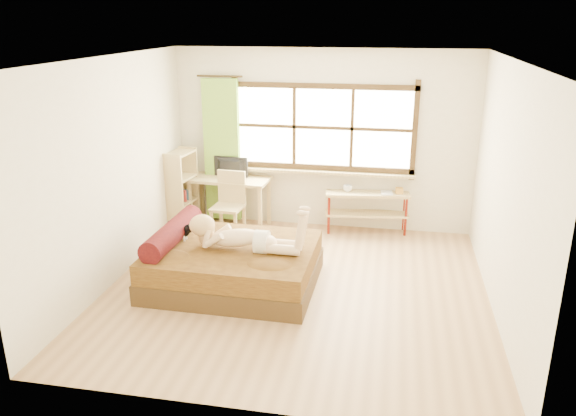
% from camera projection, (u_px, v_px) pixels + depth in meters
% --- Properties ---
extents(floor, '(4.50, 4.50, 0.00)m').
position_uv_depth(floor, '(297.00, 289.00, 6.79)').
color(floor, '#9E754C').
rests_on(floor, ground).
extents(ceiling, '(4.50, 4.50, 0.00)m').
position_uv_depth(ceiling, '(298.00, 59.00, 5.91)').
color(ceiling, white).
rests_on(ceiling, wall_back).
extents(wall_back, '(4.50, 0.00, 4.50)m').
position_uv_depth(wall_back, '(323.00, 141.00, 8.44)').
color(wall_back, silver).
rests_on(wall_back, floor).
extents(wall_front, '(4.50, 0.00, 4.50)m').
position_uv_depth(wall_front, '(247.00, 263.00, 4.26)').
color(wall_front, silver).
rests_on(wall_front, floor).
extents(wall_left, '(0.00, 4.50, 4.50)m').
position_uv_depth(wall_left, '(113.00, 172.00, 6.74)').
color(wall_left, silver).
rests_on(wall_left, floor).
extents(wall_right, '(0.00, 4.50, 4.50)m').
position_uv_depth(wall_right, '(506.00, 193.00, 5.95)').
color(wall_right, silver).
rests_on(wall_right, floor).
extents(window, '(2.80, 0.16, 1.46)m').
position_uv_depth(window, '(323.00, 130.00, 8.36)').
color(window, '#FFEDBF').
rests_on(window, wall_back).
extents(curtain, '(0.55, 0.10, 2.20)m').
position_uv_depth(curtain, '(222.00, 151.00, 8.66)').
color(curtain, '#5B9B2A').
rests_on(curtain, wall_back).
extents(bed, '(2.00, 1.61, 0.75)m').
position_uv_depth(bed, '(230.00, 264.00, 6.84)').
color(bed, '#372310').
rests_on(bed, floor).
extents(woman, '(1.39, 0.42, 0.59)m').
position_uv_depth(woman, '(244.00, 226.00, 6.58)').
color(woman, beige).
rests_on(woman, bed).
extents(kitten, '(0.30, 0.12, 0.24)m').
position_uv_depth(kitten, '(179.00, 231.00, 6.93)').
color(kitten, black).
rests_on(kitten, bed).
extents(desk, '(1.27, 0.66, 0.77)m').
position_uv_depth(desk, '(229.00, 185.00, 8.63)').
color(desk, tan).
rests_on(desk, floor).
extents(monitor, '(0.55, 0.11, 0.31)m').
position_uv_depth(monitor, '(230.00, 167.00, 8.59)').
color(monitor, black).
rests_on(monitor, desk).
extents(chair, '(0.46, 0.46, 0.97)m').
position_uv_depth(chair, '(230.00, 200.00, 8.31)').
color(chair, tan).
rests_on(chair, floor).
extents(pipe_shelf, '(1.28, 0.46, 0.71)m').
position_uv_depth(pipe_shelf, '(368.00, 203.00, 8.43)').
color(pipe_shelf, tan).
rests_on(pipe_shelf, floor).
extents(cup, '(0.14, 0.14, 0.10)m').
position_uv_depth(cup, '(348.00, 188.00, 8.42)').
color(cup, gray).
rests_on(cup, pipe_shelf).
extents(book, '(0.20, 0.25, 0.02)m').
position_uv_depth(book, '(381.00, 193.00, 8.34)').
color(book, gray).
rests_on(book, pipe_shelf).
extents(bookshelf, '(0.37, 0.56, 1.22)m').
position_uv_depth(bookshelf, '(182.00, 189.00, 8.55)').
color(bookshelf, tan).
rests_on(bookshelf, floor).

